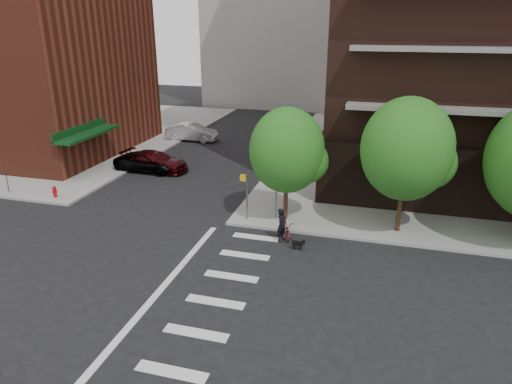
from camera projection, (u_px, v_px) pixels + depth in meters
ground at (147, 291)px, 18.83m from camera, size 120.00×120.00×0.00m
sidewalk_nw at (41, 131)px, 46.15m from camera, size 31.00×33.00×0.15m
crosswalk at (197, 299)px, 18.27m from camera, size 3.85×13.00×0.01m
midrise_nw at (0, 25)px, 37.03m from camera, size 21.40×15.50×20.00m
tree_a at (287, 150)px, 24.07m from camera, size 4.00×4.00×5.90m
tree_b at (407, 149)px, 22.39m from camera, size 4.50×4.50×6.65m
pedestrian_signal at (253, 190)px, 24.74m from camera, size 2.18×0.67×2.60m
fire_hydrant at (55, 191)px, 28.30m from camera, size 0.24×0.24×0.73m
parking_meter at (7, 180)px, 29.04m from camera, size 0.10×0.08×1.32m
parked_car_black at (148, 162)px, 33.75m from camera, size 2.42×5.03×1.38m
parked_car_maroon at (155, 161)px, 33.71m from camera, size 2.41×5.17×1.46m
parked_car_silver at (192, 132)px, 42.31m from camera, size 1.81×4.86×1.59m
scooter at (286, 228)px, 23.40m from camera, size 1.32×1.96×0.97m
dog_walker at (282, 225)px, 22.84m from camera, size 0.73×0.58×1.74m
dog at (298, 243)px, 22.12m from camera, size 0.62×0.17×0.53m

